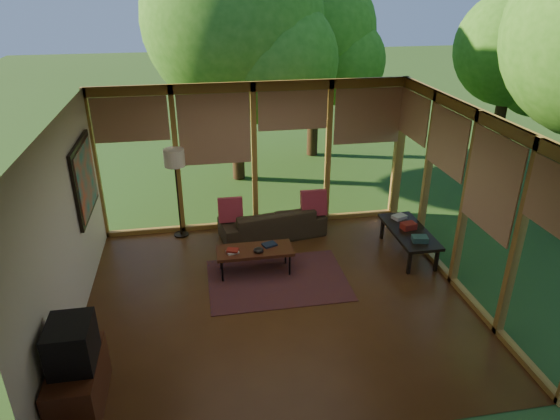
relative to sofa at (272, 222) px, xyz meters
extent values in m
plane|color=#563116|center=(-0.24, -2.00, -0.27)|extent=(5.50, 5.50, 0.00)
plane|color=silver|center=(-0.24, -2.00, 2.43)|extent=(5.50, 5.50, 0.00)
cube|color=beige|center=(-2.99, -2.00, 1.08)|extent=(0.04, 5.00, 2.70)
cube|color=beige|center=(-0.24, -4.50, 1.08)|extent=(5.50, 0.04, 2.70)
cube|color=#A57A33|center=(-0.24, 0.50, 1.08)|extent=(5.50, 0.12, 2.70)
cube|color=#A57A33|center=(2.51, -2.00, 1.08)|extent=(0.12, 5.00, 2.70)
plane|color=#2F5620|center=(7.76, 6.00, -0.28)|extent=(40.00, 40.00, 0.00)
cylinder|color=#382514|center=(-0.31, 3.06, 1.97)|extent=(0.28, 0.28, 4.48)
sphere|color=#296316|center=(-0.31, 3.06, 3.21)|extent=(3.82, 3.82, 3.82)
cylinder|color=#382514|center=(1.79, 4.49, 1.73)|extent=(0.28, 0.28, 4.01)
sphere|color=#296316|center=(1.79, 4.49, 2.85)|extent=(3.00, 3.00, 3.00)
cylinder|color=#382514|center=(6.24, 3.08, 1.52)|extent=(0.28, 0.28, 3.59)
sphere|color=#296316|center=(6.24, 3.08, 2.52)|extent=(2.70, 2.70, 2.70)
cube|color=maroon|center=(-0.16, -1.49, -0.27)|extent=(2.14, 1.52, 0.01)
imported|color=#362B1B|center=(0.00, 0.00, 0.00)|extent=(1.96, 1.02, 0.55)
cube|color=maroon|center=(-0.75, -0.05, 0.32)|extent=(0.43, 0.23, 0.45)
cube|color=maroon|center=(0.75, -0.05, 0.34)|extent=(0.46, 0.24, 0.48)
cube|color=beige|center=(-0.83, -1.25, 0.17)|extent=(0.21, 0.18, 0.03)
cube|color=maroon|center=(-0.83, -1.25, 0.20)|extent=(0.21, 0.18, 0.03)
cube|color=black|center=(-0.23, -1.12, 0.17)|extent=(0.25, 0.22, 0.03)
ellipsoid|color=black|center=(-0.43, -1.30, 0.19)|extent=(0.16, 0.16, 0.07)
cube|color=#4F2515|center=(-2.71, -3.60, 0.03)|extent=(0.50, 1.00, 0.60)
cube|color=black|center=(-2.69, -3.60, 0.58)|extent=(0.45, 0.55, 0.50)
cube|color=#2E514C|center=(2.16, -1.46, 0.23)|extent=(0.27, 0.22, 0.09)
cube|color=maroon|center=(2.16, -1.01, 0.24)|extent=(0.27, 0.21, 0.11)
cube|color=beige|center=(2.16, -0.61, 0.21)|extent=(0.28, 0.24, 0.06)
cylinder|color=black|center=(-1.65, 0.30, -0.26)|extent=(0.26, 0.26, 0.03)
cylinder|color=black|center=(-1.65, 0.30, 0.52)|extent=(0.03, 0.03, 1.52)
cylinder|color=beige|center=(-1.65, 0.30, 1.23)|extent=(0.36, 0.36, 0.30)
cube|color=#4F2515|center=(-0.48, -1.20, 0.13)|extent=(1.20, 0.50, 0.05)
cylinder|color=black|center=(-1.01, -1.38, -0.09)|extent=(0.03, 0.03, 0.38)
cylinder|color=black|center=(0.05, -1.38, -0.09)|extent=(0.03, 0.03, 0.38)
cylinder|color=black|center=(-1.01, -1.02, -0.09)|extent=(0.03, 0.03, 0.38)
cylinder|color=black|center=(0.05, -1.02, -0.09)|extent=(0.03, 0.03, 0.38)
cube|color=black|center=(2.16, -1.06, 0.16)|extent=(0.60, 1.40, 0.05)
cube|color=black|center=(1.93, -1.66, -0.07)|extent=(0.05, 0.05, 0.40)
cube|color=black|center=(2.39, -1.66, -0.07)|extent=(0.05, 0.05, 0.40)
cube|color=black|center=(1.93, -0.46, -0.07)|extent=(0.05, 0.05, 0.40)
cube|color=black|center=(2.39, -0.46, -0.07)|extent=(0.05, 0.05, 0.40)
cube|color=black|center=(-2.96, -0.60, 1.28)|extent=(0.05, 1.35, 1.15)
cube|color=#1C797E|center=(-2.93, -0.60, 1.28)|extent=(0.02, 1.20, 1.00)
camera|label=1|loc=(-1.27, -8.00, 4.02)|focal=32.00mm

